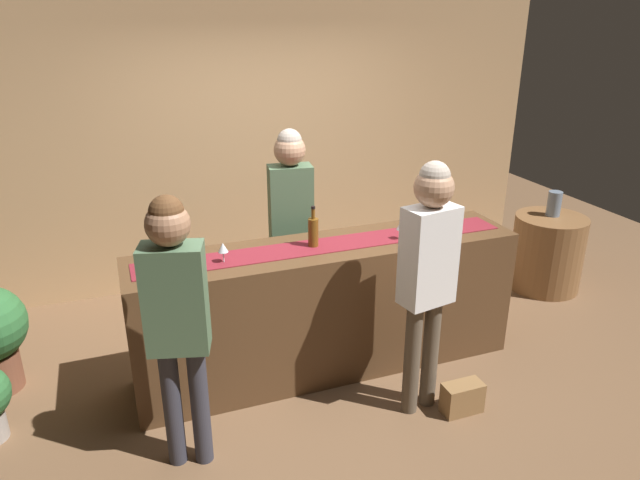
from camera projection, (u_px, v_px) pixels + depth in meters
The scene contains 14 objects.
ground_plane at pixel (327, 365), 4.53m from camera, with size 10.00×10.00×0.00m, color brown.
back_wall at pixel (258, 135), 5.65m from camera, with size 6.00×0.12×2.90m, color tan.
bar_counter at pixel (327, 308), 4.34m from camera, with size 2.87×0.60×1.01m, color #543821.
counter_runner_cloth at pixel (328, 245), 4.16m from camera, with size 2.72×0.28×0.01m, color maroon.
wine_bottle_clear at pixel (181, 248), 3.82m from camera, with size 0.07×0.07×0.30m.
wine_bottle_amber at pixel (313, 232), 4.10m from camera, with size 0.07×0.07×0.30m.
wine_glass_near_customer at pixel (401, 226), 4.23m from camera, with size 0.07×0.07×0.14m.
wine_glass_mid_counter at pixel (223, 248), 3.83m from camera, with size 0.07×0.07×0.14m.
bartender at pixel (291, 212), 4.60m from camera, with size 0.36×0.25×1.75m.
customer_sipping at pixel (428, 263), 3.66m from camera, with size 0.37×0.26×1.75m.
customer_browsing at pixel (176, 308), 3.19m from camera, with size 0.38×0.28×1.70m.
round_side_table at pixel (547, 252), 5.68m from camera, with size 0.68×0.68×0.74m, color brown.
vase_on_side_table at pixel (554, 204), 5.54m from camera, with size 0.13×0.13×0.24m, color slate.
handbag at pixel (462, 398), 3.97m from camera, with size 0.28×0.14×0.22m, color olive.
Camera 1 is at (-1.40, -3.59, 2.58)m, focal length 32.51 mm.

